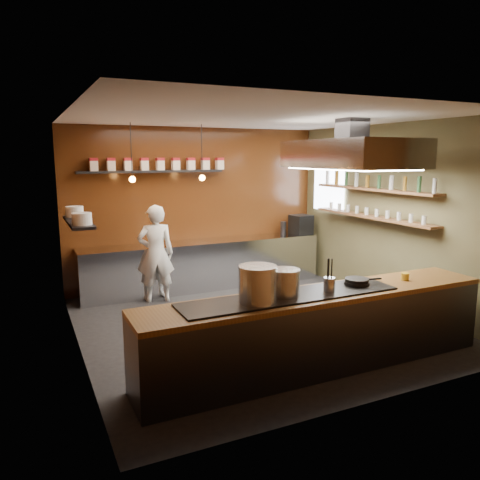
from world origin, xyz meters
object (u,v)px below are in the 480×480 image
stockpot_small (285,283)px  extractor_hood (351,154)px  espresso_machine (301,224)px  chef (156,254)px  stockpot_large (258,284)px

stockpot_small → extractor_hood: bearing=33.9°
stockpot_small → espresso_machine: size_ratio=0.85×
extractor_hood → espresso_machine: extractor_hood is taller
stockpot_small → chef: chef is taller
chef → stockpot_small: bearing=109.5°
extractor_hood → chef: size_ratio=1.20×
stockpot_large → espresso_machine: bearing=52.1°
stockpot_small → chef: size_ratio=0.19×
stockpot_small → espresso_machine: bearing=55.3°
espresso_machine → extractor_hood: bearing=-115.0°
extractor_hood → stockpot_small: (-1.77, -1.19, -1.41)m
espresso_machine → chef: bearing=179.8°
espresso_machine → stockpot_small: bearing=-132.1°
extractor_hood → stockpot_small: size_ratio=6.15×
chef → stockpot_large: bearing=103.0°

